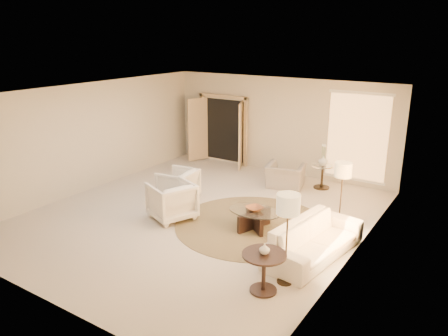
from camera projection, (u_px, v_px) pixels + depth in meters
The scene contains 18 objects.
room at pixel (199, 157), 9.58m from camera, with size 7.04×8.04×2.83m.
windows_right at pixel (356, 186), 7.88m from camera, with size 0.10×6.40×2.40m, color #FFB866, non-canonical shape.
window_back_corner at pixel (357, 137), 11.56m from camera, with size 1.70×0.10×2.40m, color #FFB866, non-canonical shape.
curtains_right at pixel (367, 175), 8.64m from camera, with size 0.06×5.20×2.60m, color tan, non-canonical shape.
french_doors at pixel (222, 130), 13.73m from camera, with size 1.95×0.66×2.16m.
area_rug at pixel (252, 224), 9.50m from camera, with size 3.36×3.36×0.01m, color #3F321E.
sofa at pixel (314, 239), 8.10m from camera, with size 2.29×0.90×0.67m, color white.
armchair_left at pixel (178, 183), 10.83m from camera, with size 0.84×0.78×0.86m, color white.
armchair_right at pixel (172, 199), 9.72m from camera, with size 0.90×0.84×0.93m, color white.
accent_chair at pixel (285, 172), 11.71m from camera, with size 0.97×0.63×0.85m, color gray.
coffee_table at pixel (254, 217), 9.23m from camera, with size 1.42×1.42×0.42m.
end_table at pixel (264, 266), 6.93m from camera, with size 0.71×0.71×0.67m.
side_table at pixel (322, 174), 11.65m from camera, with size 0.55×0.55×0.64m.
floor_lamp_near at pixel (343, 173), 8.95m from camera, with size 0.36×0.36×1.47m.
floor_lamp_far at pixel (288, 208), 6.92m from camera, with size 0.38×0.38×1.57m.
bowl at pixel (254, 209), 9.17m from camera, with size 0.35×0.35×0.09m, color brown.
end_vase at pixel (264, 249), 6.85m from camera, with size 0.17×0.17×0.18m, color silver.
side_vase at pixel (323, 161), 11.54m from camera, with size 0.25×0.25×0.27m, color silver.
Camera 1 is at (5.50, -7.43, 4.00)m, focal length 35.00 mm.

